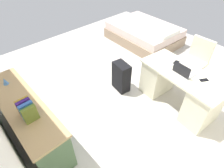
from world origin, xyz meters
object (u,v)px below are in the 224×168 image
object	(u,v)px
credenza	(29,120)
laptop	(183,71)
bed	(144,34)
computer_mouse	(172,65)
cell_phone_near_laptop	(204,80)
suitcase_black	(121,77)
figurine_small	(5,81)
cell_phone_by_mouse	(176,62)
office_chair	(194,64)
desk	(179,88)

from	to	relation	value
credenza	laptop	distance (m)	2.53
bed	laptop	world-z (taller)	laptop
computer_mouse	cell_phone_near_laptop	bearing A→B (deg)	-169.67
suitcase_black	computer_mouse	distance (m)	0.99
credenza	cell_phone_near_laptop	size ratio (longest dim) A/B	13.24
credenza	figurine_small	xyz separation A→B (m)	(0.54, 0.00, 0.43)
credenza	figurine_small	size ratio (longest dim) A/B	16.36
credenza	cell_phone_near_laptop	distance (m)	2.77
bed	computer_mouse	xyz separation A→B (m)	(-1.74, 1.45, 0.51)
laptop	cell_phone_near_laptop	size ratio (longest dim) A/B	2.46
cell_phone_by_mouse	suitcase_black	bearing A→B (deg)	36.88
office_chair	credenza	world-z (taller)	office_chair
cell_phone_near_laptop	figurine_small	size ratio (longest dim) A/B	1.24
desk	suitcase_black	world-z (taller)	desk
computer_mouse	figurine_small	distance (m)	2.70
desk	computer_mouse	size ratio (longest dim) A/B	15.10
credenza	cell_phone_by_mouse	bearing A→B (deg)	-110.46
credenza	figurine_small	bearing A→B (deg)	0.16
bed	cell_phone_near_laptop	bearing A→B (deg)	148.48
office_chair	cell_phone_near_laptop	bearing A→B (deg)	122.45
credenza	laptop	bearing A→B (deg)	-117.48
computer_mouse	cell_phone_by_mouse	bearing A→B (deg)	-85.40
cell_phone_near_laptop	figurine_small	bearing A→B (deg)	81.34
suitcase_black	cell_phone_by_mouse	distance (m)	1.06
cell_phone_by_mouse	cell_phone_near_laptop	bearing A→B (deg)	167.24
bed	cell_phone_near_laptop	world-z (taller)	cell_phone_near_laptop
office_chair	computer_mouse	distance (m)	0.89
bed	suitcase_black	world-z (taller)	suitcase_black
office_chair	cell_phone_near_laptop	size ratio (longest dim) A/B	6.91
credenza	bed	world-z (taller)	credenza
desk	office_chair	xyz separation A→B (m)	(0.19, -0.84, 0.03)
suitcase_black	figurine_small	distance (m)	2.01
credenza	cell_phone_by_mouse	size ratio (longest dim) A/B	13.24
laptop	cell_phone_near_laptop	bearing A→B (deg)	-161.76
desk	laptop	xyz separation A→B (m)	(0.00, 0.05, 0.40)
office_chair	bed	size ratio (longest dim) A/B	0.48
desk	cell_phone_by_mouse	bearing A→B (deg)	-32.00
cell_phone_by_mouse	figurine_small	bearing A→B (deg)	56.94
suitcase_black	cell_phone_near_laptop	world-z (taller)	cell_phone_near_laptop
desk	suitcase_black	xyz separation A→B (m)	(1.00, 0.45, -0.08)
suitcase_black	computer_mouse	world-z (taller)	computer_mouse
desk	computer_mouse	xyz separation A→B (m)	(0.26, -0.02, 0.37)
desk	office_chair	world-z (taller)	office_chair
bed	cell_phone_by_mouse	distance (m)	2.24
cell_phone_by_mouse	credenza	bearing A→B (deg)	67.25
cell_phone_near_laptop	figurine_small	xyz separation A→B (m)	(2.01, 2.32, 0.06)
bed	suitcase_black	distance (m)	2.17
laptop	figurine_small	size ratio (longest dim) A/B	3.04
suitcase_black	computer_mouse	xyz separation A→B (m)	(-0.74, -0.47, 0.45)
suitcase_black	laptop	size ratio (longest dim) A/B	1.81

